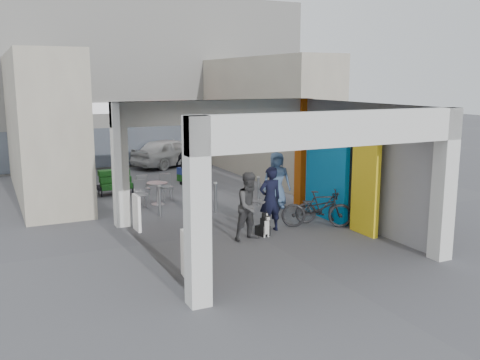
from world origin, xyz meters
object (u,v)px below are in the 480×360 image
cafe_set (152,194)px  produce_stand (115,185)px  border_collie (264,226)px  man_elderly (277,180)px  bicycle_front (317,209)px  man_with_dog (270,199)px  white_van (171,152)px  man_back_turned (250,206)px  bicycle_rear (322,207)px  man_crates (186,163)px

cafe_set → produce_stand: size_ratio=1.12×
cafe_set → border_collie: (1.61, -5.02, -0.04)m
man_elderly → bicycle_front: man_elderly is taller
man_with_dog → white_van: 11.80m
man_back_turned → man_elderly: man_elderly is taller
bicycle_rear → man_with_dog: bearing=110.9°
man_with_dog → man_crates: 7.23m
produce_stand → bicycle_rear: 7.95m
man_crates → bicycle_front: size_ratio=0.85×
produce_stand → bicycle_front: bearing=-41.1°
border_collie → bicycle_rear: 2.19m
man_with_dog → produce_stand: bearing=-66.2°
man_elderly → bicycle_front: (-0.13, -2.54, -0.39)m
man_back_turned → man_crates: size_ratio=1.05×
bicycle_rear → border_collie: bearing=120.9°
cafe_set → man_crates: 3.41m
bicycle_rear → man_back_turned: bearing=121.5°
cafe_set → man_with_dog: 5.08m
produce_stand → bicycle_front: size_ratio=0.66×
bicycle_front → border_collie: bearing=120.1°
man_elderly → bicycle_rear: (0.26, -2.25, -0.43)m
produce_stand → man_crates: (2.94, 0.65, 0.50)m
man_back_turned → bicycle_front: size_ratio=0.89×
produce_stand → bicycle_rear: bicycle_rear is taller
man_with_dog → bicycle_front: size_ratio=0.90×
man_elderly → white_van: (-0.46, 9.47, -0.23)m
bicycle_front → bicycle_rear: bearing=-26.9°
border_collie → man_crates: man_crates is taller
produce_stand → man_with_dog: man_with_dog is taller
bicycle_front → bicycle_rear: (0.38, 0.29, -0.05)m
man_crates → white_van: man_crates is taller
white_van → cafe_set: bearing=132.8°
man_crates → man_elderly: bearing=81.5°
man_back_turned → white_van: man_back_turned is taller
produce_stand → man_crates: bearing=30.2°
cafe_set → man_back_turned: 5.30m
produce_stand → border_collie: bearing=-53.4°
bicycle_rear → white_van: size_ratio=0.40×
man_with_dog → bicycle_front: man_with_dog is taller
cafe_set → man_back_turned: man_back_turned is taller
white_van → man_back_turned: bearing=147.0°
man_elderly → man_crates: size_ratio=1.07×
white_van → border_collie: bearing=149.1°
produce_stand → man_with_dog: bearing=-49.4°
cafe_set → border_collie: size_ratio=2.13×
produce_stand → man_elderly: (4.27, -4.28, 0.56)m
cafe_set → produce_stand: bearing=112.0°
man_back_turned → man_crates: (1.02, 7.73, -0.04)m
man_back_turned → man_elderly: bearing=42.4°
border_collie → man_elderly: (1.88, 2.68, 0.63)m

